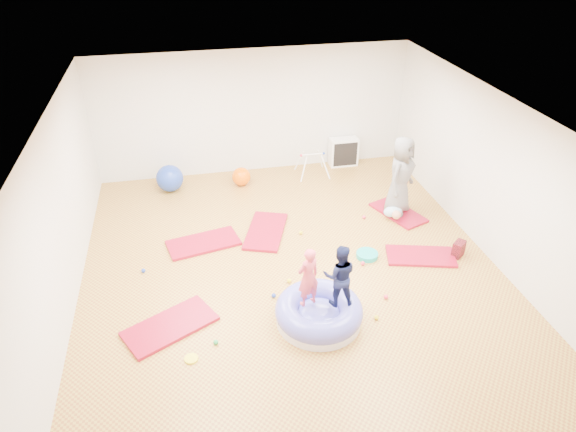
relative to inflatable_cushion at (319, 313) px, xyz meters
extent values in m
cube|color=#B5953A|center=(-0.12, 1.32, -0.16)|extent=(7.00, 8.00, 0.01)
cube|color=white|center=(-0.12, 1.32, 2.64)|extent=(7.00, 8.00, 0.01)
cube|color=silver|center=(-0.12, 5.32, 1.24)|extent=(7.00, 0.01, 2.80)
cube|color=silver|center=(-0.12, -2.68, 1.24)|extent=(7.00, 0.01, 2.80)
cube|color=silver|center=(-3.62, 1.32, 1.24)|extent=(0.01, 8.00, 2.80)
cube|color=silver|center=(3.38, 1.32, 1.24)|extent=(0.01, 8.00, 2.80)
cube|color=#9B041E|center=(-2.19, 0.32, -0.13)|extent=(1.49, 1.20, 0.06)
cube|color=#9B041E|center=(-1.55, 2.41, -0.13)|extent=(1.40, 0.90, 0.05)
cube|color=#9B041E|center=(-0.36, 2.56, -0.13)|extent=(1.07, 1.46, 0.05)
cube|color=#9B041E|center=(2.20, 1.19, -0.14)|extent=(1.31, 0.89, 0.05)
cube|color=#9B041E|center=(2.39, 2.68, -0.14)|extent=(0.95, 1.29, 0.05)
cylinder|color=silver|center=(0.00, 0.00, -0.09)|extent=(1.28, 1.28, 0.14)
torus|color=#5557C5|center=(0.00, 0.00, 0.04)|extent=(1.32, 1.32, 0.35)
ellipsoid|color=#5557C5|center=(0.00, 0.00, -0.04)|extent=(0.70, 0.70, 0.31)
imported|color=#EB4A5D|center=(-0.16, 0.05, 0.70)|extent=(0.41, 0.34, 0.97)
imported|color=#141A43|center=(0.28, -0.03, 0.72)|extent=(0.56, 0.49, 1.00)
imported|color=slate|center=(2.36, 2.74, 0.68)|extent=(0.91, 0.90, 1.59)
ellipsoid|color=#9FC3E0|center=(2.20, 2.54, 0.00)|extent=(0.38, 0.24, 0.22)
sphere|color=tan|center=(2.20, 2.37, 0.02)|extent=(0.18, 0.18, 0.18)
sphere|color=#EE3051|center=(1.64, 2.64, -0.12)|extent=(0.07, 0.07, 0.07)
sphere|color=#1D3AA8|center=(-2.61, 1.77, -0.12)|extent=(0.07, 0.07, 0.07)
sphere|color=green|center=(-1.56, -0.16, -0.12)|extent=(0.07, 0.07, 0.07)
sphere|color=yellow|center=(2.44, 3.25, -0.12)|extent=(0.07, 0.07, 0.07)
sphere|color=#EE3051|center=(1.18, 0.26, -0.12)|extent=(0.07, 0.07, 0.07)
sphere|color=yellow|center=(0.28, 2.36, -0.12)|extent=(0.07, 0.07, 0.07)
sphere|color=yellow|center=(0.86, -0.15, -0.12)|extent=(0.07, 0.07, 0.07)
sphere|color=yellow|center=(-0.24, 0.98, -0.12)|extent=(0.07, 0.07, 0.07)
sphere|color=#EE3051|center=(1.11, 1.19, -0.12)|extent=(0.07, 0.07, 0.07)
sphere|color=#1D3AA8|center=(-0.56, 0.67, -0.12)|extent=(0.07, 0.07, 0.07)
sphere|color=#1D3AA8|center=(-2.10, 4.66, 0.13)|extent=(0.58, 0.58, 0.58)
sphere|color=#FE6300|center=(-0.55, 4.59, 0.04)|extent=(0.41, 0.41, 0.41)
cylinder|color=white|center=(0.85, 4.48, 0.13)|extent=(0.20, 0.21, 0.54)
cylinder|color=white|center=(0.85, 4.95, 0.13)|extent=(0.20, 0.21, 0.54)
cylinder|color=white|center=(1.36, 4.48, 0.13)|extent=(0.20, 0.21, 0.54)
cylinder|color=white|center=(1.36, 4.95, 0.13)|extent=(0.20, 0.21, 0.54)
cylinder|color=white|center=(1.10, 4.72, 0.37)|extent=(0.53, 0.03, 0.03)
sphere|color=#EE3051|center=(0.84, 4.72, 0.37)|extent=(0.06, 0.06, 0.06)
sphere|color=#1D3AA8|center=(1.37, 4.72, 0.37)|extent=(0.06, 0.06, 0.06)
cube|color=white|center=(1.97, 5.12, 0.17)|extent=(0.66, 0.32, 0.66)
cube|color=black|center=(1.97, 4.96, 0.17)|extent=(0.57, 0.02, 0.57)
cube|color=white|center=(1.97, 5.07, 0.17)|extent=(0.02, 0.23, 0.58)
cube|color=white|center=(1.97, 5.07, 0.17)|extent=(0.58, 0.23, 0.02)
cylinder|color=#11A8A4|center=(1.27, 1.40, -0.12)|extent=(0.38, 0.38, 0.09)
cube|color=maroon|center=(2.86, 1.10, -0.02)|extent=(0.29, 0.28, 0.29)
cylinder|color=yellow|center=(-1.92, -0.38, -0.15)|extent=(0.19, 0.19, 0.03)
camera|label=1|loc=(-1.65, -5.55, 5.22)|focal=32.00mm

